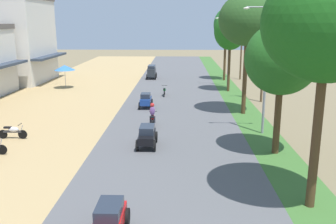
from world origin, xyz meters
name	(u,v)px	position (x,y,z in m)	size (l,w,h in m)	color
shophouse_far	(8,40)	(-19.98, 36.32, 5.05)	(10.03, 9.38, 10.10)	silver
parked_motorbike_fourth	(13,131)	(-9.85, 13.76, 0.55)	(1.80, 0.54, 0.94)	black
vendor_umbrella	(65,68)	(-11.94, 31.65, 2.31)	(2.20, 2.20, 2.52)	#99999E
median_tree_nearest	(327,24)	(5.54, 5.60, 7.03)	(4.60, 4.60, 9.11)	#4C351E
median_tree_second	(282,59)	(5.71, 11.68, 5.20)	(3.84, 3.84, 7.07)	#4C351E
median_tree_third	(248,20)	(5.45, 20.73, 7.23)	(4.34, 4.34, 9.16)	#4C351E
median_tree_fourth	(230,31)	(5.51, 30.45, 6.18)	(3.28, 3.28, 8.06)	#4C351E
median_tree_fifth	(226,25)	(5.97, 37.95, 6.72)	(2.96, 2.96, 8.62)	#4C351E
streetlamp_near	(267,62)	(5.80, 15.40, 4.69)	(3.16, 0.20, 8.05)	gray
streetlamp_mid	(229,47)	(5.80, 33.26, 4.46)	(3.16, 0.20, 7.62)	gray
utility_pole_near	(242,41)	(8.12, 39.08, 4.82)	(1.80, 0.20, 9.26)	brown
utility_pole_far	(264,53)	(7.86, 25.46, 4.44)	(1.80, 0.20, 8.50)	brown
car_sedan_red	(109,220)	(-1.91, 3.14, 0.74)	(1.10, 2.26, 1.19)	red
car_sedan_black	(147,135)	(-1.45, 12.56, 0.74)	(1.10, 2.26, 1.19)	black
car_hatchback_blue	(146,100)	(-2.40, 22.46, 0.75)	(1.04, 2.00, 1.23)	navy
car_van_charcoal	(152,71)	(-3.09, 38.86, 1.02)	(1.19, 2.41, 1.67)	#282D33
motorbike_foreground_rider	(152,115)	(-1.43, 16.78, 0.86)	(0.54, 1.80, 1.66)	black
motorbike_ahead_second	(164,91)	(-1.03, 27.72, 0.57)	(0.54, 1.80, 0.94)	black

